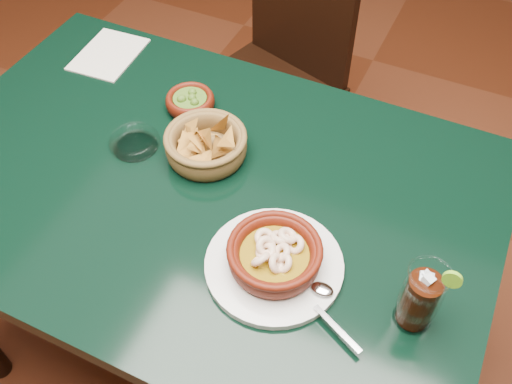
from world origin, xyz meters
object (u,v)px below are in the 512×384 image
at_px(dining_chair, 275,74).
at_px(shrimp_plate, 275,257).
at_px(chip_basket, 206,145).
at_px(cola_drink, 420,297).
at_px(dining_table, 202,212).

relative_size(dining_chair, shrimp_plate, 2.72).
height_order(shrimp_plate, chip_basket, chip_basket).
xyz_separation_m(chip_basket, cola_drink, (0.50, -0.19, 0.04)).
distance_m(dining_table, dining_chair, 0.74).
bearing_deg(cola_drink, dining_chair, 126.65).
bearing_deg(dining_table, cola_drink, -13.58).
bearing_deg(dining_table, shrimp_plate, -28.35).
bearing_deg(shrimp_plate, dining_chair, 113.43).
xyz_separation_m(dining_table, cola_drink, (0.48, -0.11, 0.17)).
relative_size(dining_table, dining_chair, 1.37).
relative_size(shrimp_plate, cola_drink, 2.00).
bearing_deg(dining_chair, chip_basket, -79.81).
bearing_deg(dining_table, dining_chair, 100.71).
relative_size(dining_chair, cola_drink, 5.46).
bearing_deg(dining_table, chip_basket, 105.05).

